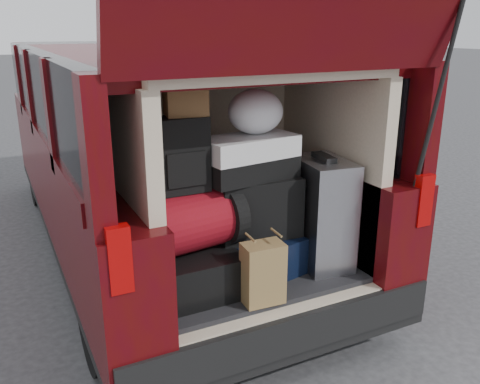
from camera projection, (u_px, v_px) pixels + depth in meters
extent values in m
plane|color=#313134|center=(259.00, 363.00, 3.09)|extent=(80.00, 80.00, 0.00)
cylinder|color=black|center=(105.00, 318.00, 2.99)|extent=(0.24, 0.64, 0.64)
cylinder|color=black|center=(332.00, 263.00, 3.68)|extent=(0.24, 0.64, 0.64)
cylinder|color=black|center=(42.00, 177.00, 5.79)|extent=(0.24, 0.64, 0.64)
cylinder|color=black|center=(178.00, 161.00, 6.49)|extent=(0.24, 0.64, 0.64)
cube|color=black|center=(154.00, 215.00, 4.78)|extent=(1.90, 4.85, 0.08)
cube|color=#4E0B07|center=(62.00, 181.00, 4.31)|extent=(0.33, 4.85, 0.80)
cube|color=#4E0B07|center=(229.00, 161.00, 4.97)|extent=(0.33, 4.85, 0.80)
cube|color=#4E0B07|center=(145.00, 54.00, 4.32)|extent=(1.82, 4.46, 0.10)
cube|color=black|center=(41.00, 95.00, 3.95)|extent=(0.12, 4.25, 0.68)
cube|color=black|center=(242.00, 85.00, 4.70)|extent=(0.12, 4.25, 0.68)
cube|color=black|center=(285.00, 330.00, 2.72)|extent=(1.86, 0.16, 0.22)
cube|color=#990505|center=(119.00, 259.00, 2.13)|extent=(0.10, 0.06, 0.30)
cube|color=#990505|center=(423.00, 200.00, 2.86)|extent=(0.10, 0.06, 0.30)
cube|color=black|center=(239.00, 268.00, 3.16)|extent=(1.24, 1.05, 0.06)
cube|color=beige|center=(128.00, 190.00, 2.70)|extent=(0.08, 1.05, 1.15)
cube|color=beige|center=(331.00, 162.00, 3.26)|extent=(0.08, 1.05, 1.15)
cube|color=beige|center=(202.00, 154.00, 3.45)|extent=(1.34, 0.06, 1.15)
cube|color=beige|center=(239.00, 69.00, 2.79)|extent=(1.34, 1.05, 0.06)
cylinder|color=black|center=(444.00, 88.00, 2.60)|extent=(0.02, 0.90, 0.76)
cube|color=black|center=(239.00, 302.00, 3.24)|extent=(1.24, 1.05, 0.55)
cube|color=black|center=(191.00, 266.00, 2.86)|extent=(0.43, 0.59, 0.24)
cube|color=black|center=(253.00, 251.00, 3.06)|extent=(0.51, 0.58, 0.22)
cube|color=white|center=(321.00, 212.00, 3.08)|extent=(0.33, 0.47, 0.66)
cube|color=olive|center=(263.00, 273.00, 2.67)|extent=(0.22, 0.15, 0.33)
cube|color=maroon|center=(192.00, 220.00, 2.75)|extent=(0.55, 0.40, 0.33)
cube|color=black|center=(255.00, 206.00, 2.97)|extent=(0.51, 0.33, 0.35)
cube|color=black|center=(180.00, 155.00, 2.65)|extent=(0.28, 0.17, 0.40)
cube|color=silver|center=(248.00, 157.00, 2.86)|extent=(0.58, 0.35, 0.24)
cube|color=brown|center=(185.00, 97.00, 2.60)|extent=(0.23, 0.20, 0.19)
ellipsoid|color=silver|center=(255.00, 112.00, 2.84)|extent=(0.36, 0.34, 0.25)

